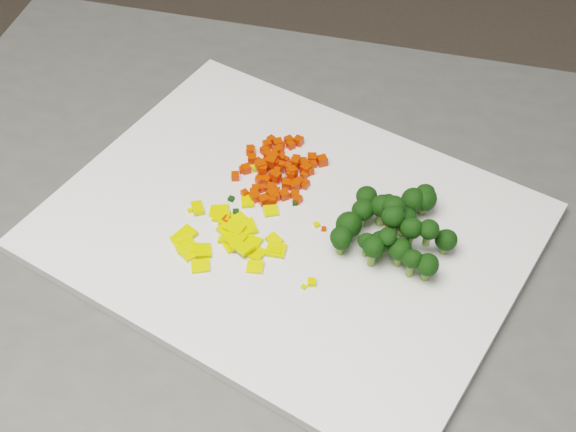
# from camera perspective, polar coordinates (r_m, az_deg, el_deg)

# --- Properties ---
(cutting_board) EXTENTS (0.53, 0.49, 0.01)m
(cutting_board) POSITION_cam_1_polar(r_m,az_deg,el_deg) (0.77, -0.00, -0.80)
(cutting_board) COLOR white
(cutting_board) RESTS_ON counter_block
(carrot_pile) EXTENTS (0.10, 0.10, 0.03)m
(carrot_pile) POSITION_cam_1_polar(r_m,az_deg,el_deg) (0.80, -0.86, 3.88)
(carrot_pile) COLOR red
(carrot_pile) RESTS_ON cutting_board
(pepper_pile) EXTENTS (0.11, 0.11, 0.02)m
(pepper_pile) POSITION_cam_1_polar(r_m,az_deg,el_deg) (0.74, -4.18, -1.39)
(pepper_pile) COLOR yellow
(pepper_pile) RESTS_ON cutting_board
(broccoli_pile) EXTENTS (0.12, 0.12, 0.05)m
(broccoli_pile) POSITION_cam_1_polar(r_m,az_deg,el_deg) (0.73, 8.10, -0.61)
(broccoli_pile) COLOR black
(broccoli_pile) RESTS_ON cutting_board
(carrot_cube_0) EXTENTS (0.01, 0.01, 0.01)m
(carrot_cube_0) POSITION_cam_1_polar(r_m,az_deg,el_deg) (0.82, -2.12, 3.86)
(carrot_cube_0) COLOR red
(carrot_cube_0) RESTS_ON carrot_pile
(carrot_cube_1) EXTENTS (0.01, 0.01, 0.01)m
(carrot_cube_1) POSITION_cam_1_polar(r_m,az_deg,el_deg) (0.79, -1.06, 1.76)
(carrot_cube_1) COLOR red
(carrot_cube_1) RESTS_ON carrot_pile
(carrot_cube_2) EXTENTS (0.01, 0.01, 0.01)m
(carrot_cube_2) POSITION_cam_1_polar(r_m,az_deg,el_deg) (0.83, -1.48, 5.08)
(carrot_cube_2) COLOR red
(carrot_cube_2) RESTS_ON carrot_pile
(carrot_cube_3) EXTENTS (0.01, 0.01, 0.01)m
(carrot_cube_3) POSITION_cam_1_polar(r_m,az_deg,el_deg) (0.81, -0.81, 3.44)
(carrot_cube_3) COLOR red
(carrot_cube_3) RESTS_ON carrot_pile
(carrot_cube_4) EXTENTS (0.01, 0.01, 0.01)m
(carrot_cube_4) POSITION_cam_1_polar(r_m,az_deg,el_deg) (0.83, -1.66, 4.68)
(carrot_cube_4) COLOR red
(carrot_cube_4) RESTS_ON carrot_pile
(carrot_cube_5) EXTENTS (0.01, 0.01, 0.01)m
(carrot_cube_5) POSITION_cam_1_polar(r_m,az_deg,el_deg) (0.81, 1.62, 3.21)
(carrot_cube_5) COLOR red
(carrot_cube_5) RESTS_ON carrot_pile
(carrot_cube_6) EXTENTS (0.01, 0.01, 0.01)m
(carrot_cube_6) POSITION_cam_1_polar(r_m,az_deg,el_deg) (0.83, -2.66, 4.65)
(carrot_cube_6) COLOR red
(carrot_cube_6) RESTS_ON carrot_pile
(carrot_cube_7) EXTENTS (0.01, 0.01, 0.01)m
(carrot_cube_7) POSITION_cam_1_polar(r_m,az_deg,el_deg) (0.83, -0.70, 4.68)
(carrot_cube_7) COLOR red
(carrot_cube_7) RESTS_ON carrot_pile
(carrot_cube_8) EXTENTS (0.01, 0.01, 0.01)m
(carrot_cube_8) POSITION_cam_1_polar(r_m,az_deg,el_deg) (0.79, -2.31, 1.91)
(carrot_cube_8) COLOR red
(carrot_cube_8) RESTS_ON carrot_pile
(carrot_cube_9) EXTENTS (0.01, 0.01, 0.01)m
(carrot_cube_9) POSITION_cam_1_polar(r_m,az_deg,el_deg) (0.81, -2.10, 3.48)
(carrot_cube_9) COLOR red
(carrot_cube_9) RESTS_ON carrot_pile
(carrot_cube_10) EXTENTS (0.01, 0.01, 0.01)m
(carrot_cube_10) POSITION_cam_1_polar(r_m,az_deg,el_deg) (0.79, -0.83, 2.85)
(carrot_cube_10) COLOR red
(carrot_cube_10) RESTS_ON carrot_pile
(carrot_cube_11) EXTENTS (0.01, 0.01, 0.01)m
(carrot_cube_11) POSITION_cam_1_polar(r_m,az_deg,el_deg) (0.78, -1.16, 1.13)
(carrot_cube_11) COLOR red
(carrot_cube_11) RESTS_ON carrot_pile
(carrot_cube_12) EXTENTS (0.01, 0.01, 0.01)m
(carrot_cube_12) POSITION_cam_1_polar(r_m,az_deg,el_deg) (0.80, -0.43, 3.64)
(carrot_cube_12) COLOR red
(carrot_cube_12) RESTS_ON carrot_pile
(carrot_cube_13) EXTENTS (0.01, 0.01, 0.01)m
(carrot_cube_13) POSITION_cam_1_polar(r_m,az_deg,el_deg) (0.79, -0.91, 1.77)
(carrot_cube_13) COLOR red
(carrot_cube_13) RESTS_ON carrot_pile
(carrot_cube_14) EXTENTS (0.01, 0.01, 0.01)m
(carrot_cube_14) POSITION_cam_1_polar(r_m,az_deg,el_deg) (0.79, 0.31, 3.20)
(carrot_cube_14) COLOR red
(carrot_cube_14) RESTS_ON carrot_pile
(carrot_cube_15) EXTENTS (0.01, 0.01, 0.01)m
(carrot_cube_15) POSITION_cam_1_polar(r_m,az_deg,el_deg) (0.80, -3.77, 2.84)
(carrot_cube_15) COLOR red
(carrot_cube_15) RESTS_ON carrot_pile
(carrot_cube_16) EXTENTS (0.01, 0.01, 0.01)m
(carrot_cube_16) POSITION_cam_1_polar(r_m,az_deg,el_deg) (0.81, 1.50, 3.22)
(carrot_cube_16) COLOR red
(carrot_cube_16) RESTS_ON carrot_pile
(carrot_cube_17) EXTENTS (0.01, 0.01, 0.01)m
(carrot_cube_17) POSITION_cam_1_polar(r_m,az_deg,el_deg) (0.83, -0.60, 5.05)
(carrot_cube_17) COLOR red
(carrot_cube_17) RESTS_ON carrot_pile
(carrot_cube_18) EXTENTS (0.01, 0.01, 0.01)m
(carrot_cube_18) POSITION_cam_1_polar(r_m,az_deg,el_deg) (0.81, -1.89, 3.56)
(carrot_cube_18) COLOR red
(carrot_cube_18) RESTS_ON carrot_pile
(carrot_cube_19) EXTENTS (0.01, 0.01, 0.01)m
(carrot_cube_19) POSITION_cam_1_polar(r_m,az_deg,el_deg) (0.78, -0.94, 1.42)
(carrot_cube_19) COLOR red
(carrot_cube_19) RESTS_ON carrot_pile
(carrot_cube_20) EXTENTS (0.01, 0.01, 0.01)m
(carrot_cube_20) POSITION_cam_1_polar(r_m,az_deg,el_deg) (0.78, -2.38, 1.36)
(carrot_cube_20) COLOR red
(carrot_cube_20) RESTS_ON carrot_pile
(carrot_cube_21) EXTENTS (0.01, 0.01, 0.01)m
(carrot_cube_21) POSITION_cam_1_polar(r_m,az_deg,el_deg) (0.79, -0.10, 2.27)
(carrot_cube_21) COLOR red
(carrot_cube_21) RESTS_ON carrot_pile
(carrot_cube_22) EXTENTS (0.01, 0.01, 0.01)m
(carrot_cube_22) POSITION_cam_1_polar(r_m,az_deg,el_deg) (0.81, -0.89, 3.81)
(carrot_cube_22) COLOR red
(carrot_cube_22) RESTS_ON carrot_pile
(carrot_cube_23) EXTENTS (0.01, 0.01, 0.01)m
(carrot_cube_23) POSITION_cam_1_polar(r_m,az_deg,el_deg) (0.83, -0.72, 5.17)
(carrot_cube_23) COLOR red
(carrot_cube_23) RESTS_ON carrot_pile
(carrot_cube_24) EXTENTS (0.01, 0.01, 0.01)m
(carrot_cube_24) POSITION_cam_1_polar(r_m,az_deg,el_deg) (0.79, -1.82, 1.98)
(carrot_cube_24) COLOR red
(carrot_cube_24) RESTS_ON carrot_pile
(carrot_cube_25) EXTENTS (0.01, 0.01, 0.01)m
(carrot_cube_25) POSITION_cam_1_polar(r_m,az_deg,el_deg) (0.79, 0.28, 3.11)
(carrot_cube_25) COLOR red
(carrot_cube_25) RESTS_ON carrot_pile
(carrot_cube_26) EXTENTS (0.01, 0.01, 0.01)m
(carrot_cube_26) POSITION_cam_1_polar(r_m,az_deg,el_deg) (0.83, -2.70, 4.73)
(carrot_cube_26) COLOR red
(carrot_cube_26) RESTS_ON carrot_pile
(carrot_cube_27) EXTENTS (0.01, 0.01, 0.01)m
(carrot_cube_27) POSITION_cam_1_polar(r_m,az_deg,el_deg) (0.80, -0.20, 2.49)
(carrot_cube_27) COLOR red
(carrot_cube_27) RESTS_ON carrot_pile
(carrot_cube_28) EXTENTS (0.01, 0.01, 0.01)m
(carrot_cube_28) POSITION_cam_1_polar(r_m,az_deg,el_deg) (0.78, -1.74, 1.14)
(carrot_cube_28) COLOR red
(carrot_cube_28) RESTS_ON carrot_pile
(carrot_cube_29) EXTENTS (0.01, 0.01, 0.01)m
(carrot_cube_29) POSITION_cam_1_polar(r_m,az_deg,el_deg) (0.78, -0.28, 1.51)
(carrot_cube_29) COLOR red
(carrot_cube_29) RESTS_ON carrot_pile
(carrot_cube_30) EXTENTS (0.01, 0.01, 0.01)m
(carrot_cube_30) POSITION_cam_1_polar(r_m,az_deg,el_deg) (0.79, 1.20, 2.17)
(carrot_cube_30) COLOR red
(carrot_cube_30) RESTS_ON carrot_pile
(carrot_cube_31) EXTENTS (0.01, 0.01, 0.01)m
(carrot_cube_31) POSITION_cam_1_polar(r_m,az_deg,el_deg) (0.82, -2.56, 4.07)
(carrot_cube_31) COLOR red
(carrot_cube_31) RESTS_ON carrot_pile
(carrot_cube_32) EXTENTS (0.01, 0.01, 0.01)m
(carrot_cube_32) POSITION_cam_1_polar(r_m,az_deg,el_deg) (0.78, 0.47, 1.52)
(carrot_cube_32) COLOR red
(carrot_cube_32) RESTS_ON carrot_pile
(carrot_cube_33) EXTENTS (0.01, 0.01, 0.01)m
(carrot_cube_33) POSITION_cam_1_polar(r_m,az_deg,el_deg) (0.80, 0.49, 3.85)
(carrot_cube_33) COLOR red
(carrot_cube_33) RESTS_ON carrot_pile
(carrot_cube_34) EXTENTS (0.01, 0.01, 0.01)m
(carrot_cube_34) POSITION_cam_1_polar(r_m,az_deg,el_deg) (0.81, -0.85, 4.06)
(carrot_cube_34) COLOR red
(carrot_cube_34) RESTS_ON carrot_pile
(carrot_cube_35) EXTENTS (0.01, 0.01, 0.01)m
(carrot_cube_35) POSITION_cam_1_polar(r_m,az_deg,el_deg) (0.82, -0.85, 4.02)
(carrot_cube_35) COLOR red
(carrot_cube_35) RESTS_ON carrot_pile
(carrot_cube_36) EXTENTS (0.01, 0.01, 0.01)m
(carrot_cube_36) POSITION_cam_1_polar(r_m,az_deg,el_deg) (0.81, -1.39, 3.88)
(carrot_cube_36) COLOR red
(carrot_cube_36) RESTS_ON carrot_pile
(carrot_cube_37) EXTENTS (0.01, 0.01, 0.01)m
(carrot_cube_37) POSITION_cam_1_polar(r_m,az_deg,el_deg) (0.82, -0.16, 4.02)
(carrot_cube_37) COLOR red
(carrot_cube_37) RESTS_ON carrot_pile
(carrot_cube_38) EXTENTS (0.01, 0.01, 0.01)m
(carrot_cube_38) POSITION_cam_1_polar(r_m,az_deg,el_deg) (0.79, 0.42, 2.13)
(carrot_cube_38) COLOR red
(carrot_cube_38) RESTS_ON carrot_pile
(carrot_cube_39) EXTENTS (0.01, 0.01, 0.01)m
(carrot_cube_39) POSITION_cam_1_polar(r_m,az_deg,el_deg) (0.84, -1.20, 5.46)
(carrot_cube_39) COLOR red
(carrot_cube_39) RESTS_ON carrot_pile
(carrot_cube_40) EXTENTS (0.01, 0.01, 0.01)m
(carrot_cube_40) POSITION_cam_1_polar(r_m,az_deg,el_deg) (0.82, 1.71, 4.10)
(carrot_cube_40) COLOR red
(carrot_cube_40) RESTS_ON carrot_pile
(carrot_cube_41) EXTENTS (0.01, 0.01, 0.01)m
(carrot_cube_41) POSITION_cam_1_polar(r_m,az_deg,el_deg) (0.82, 0.59, 4.04)
(carrot_cube_41) COLOR red
(carrot_cube_41) RESTS_ON carrot_pile
(carrot_cube_42) EXTENTS (0.01, 0.01, 0.01)m
(carrot_cube_42) POSITION_cam_1_polar(r_m,az_deg,el_deg) (0.80, -1.56, 2.54)
(carrot_cube_42) COLOR red
(carrot_cube_42) RESTS_ON carrot_pile
(carrot_cube_43) EXTENTS (0.01, 0.01, 0.01)m
(carrot_cube_43) POSITION_cam_1_polar(r_m,az_deg,el_deg) (0.81, 1.14, 3.66)
(carrot_cube_43) COLOR red
(carrot_cube_43) RESTS_ON carrot_pile
(carrot_cube_44) EXTENTS (0.01, 0.01, 0.01)m
(carrot_cube_44) POSITION_cam_1_polar(r_m,az_deg,el_deg) (0.81, -3.00, 3.36)
(carrot_cube_44) COLOR red
(carrot_cube_44) RESTS_ON carrot_pile
(carrot_cube_45) EXTENTS (0.01, 0.01, 0.01)m
(carrot_cube_45) POSITION_cam_1_polar(r_m,az_deg,el_deg) (0.82, -0.86, 4.61)
(carrot_cube_45) COLOR red
(carrot_cube_45) RESTS_ON carrot_pile
(carrot_cube_46) EXTENTS (0.01, 0.01, 0.01)m
(carrot_cube_46) POSITION_cam_1_polar(r_m,az_deg,el_deg) (0.78, -1.14, 1.60)
(carrot_cube_46) COLOR red
(carrot_cube_46) RESTS_ON carrot_pile
(carrot_cube_47) EXTENTS (0.01, 0.01, 0.01)m
(carrot_cube_47) POSITION_cam_1_polar(r_m,az_deg,el_deg) (0.81, -3.27, 3.30)
(carrot_cube_47) COLOR red
(carrot_cube_47) RESTS_ON carrot_pile
(carrot_cube_48) EXTENTS (0.01, 0.01, 0.01)m
(carrot_cube_48) POSITION_cam_1_polar(r_m,az_deg,el_deg) (0.80, -1.22, 3.88)
(carrot_cube_48) COLOR red
(carrot_cube_48) RESTS_ON carrot_pile
(carrot_cube_49) EXTENTS (0.01, 0.01, 0.01)m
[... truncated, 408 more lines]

